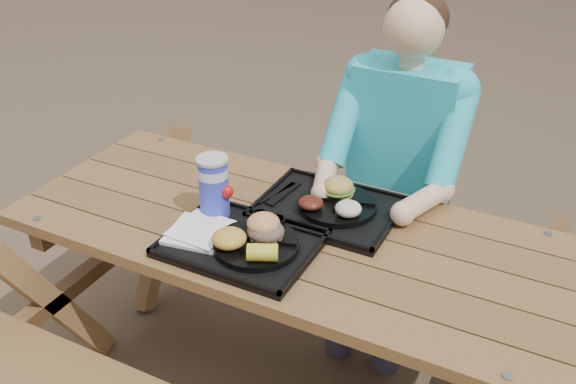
% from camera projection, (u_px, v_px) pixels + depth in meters
% --- Properties ---
extents(picnic_table, '(1.80, 1.49, 0.75)m').
position_uv_depth(picnic_table, '(288.00, 316.00, 2.24)').
color(picnic_table, '#999999').
rests_on(picnic_table, ground).
extents(tray_near, '(0.45, 0.35, 0.02)m').
position_uv_depth(tray_near, '(242.00, 244.00, 1.95)').
color(tray_near, black).
rests_on(tray_near, picnic_table).
extents(tray_far, '(0.45, 0.35, 0.02)m').
position_uv_depth(tray_far, '(328.00, 209.00, 2.13)').
color(tray_far, black).
rests_on(tray_far, picnic_table).
extents(plate_near, '(0.26, 0.26, 0.02)m').
position_uv_depth(plate_near, '(256.00, 245.00, 1.92)').
color(plate_near, black).
rests_on(plate_near, tray_near).
extents(plate_far, '(0.26, 0.26, 0.02)m').
position_uv_depth(plate_far, '(338.00, 205.00, 2.11)').
color(plate_far, black).
rests_on(plate_far, tray_far).
extents(napkin_stack, '(0.21, 0.21, 0.02)m').
position_uv_depth(napkin_stack, '(198.00, 231.00, 1.98)').
color(napkin_stack, white).
rests_on(napkin_stack, tray_near).
extents(soda_cup, '(0.10, 0.10, 0.19)m').
position_uv_depth(soda_cup, '(214.00, 188.00, 2.04)').
color(soda_cup, '#1D2ADA').
rests_on(soda_cup, tray_near).
extents(condiment_bbq, '(0.05, 0.05, 0.03)m').
position_uv_depth(condiment_bbq, '(260.00, 216.00, 2.05)').
color(condiment_bbq, black).
rests_on(condiment_bbq, tray_near).
extents(condiment_mustard, '(0.06, 0.06, 0.03)m').
position_uv_depth(condiment_mustard, '(277.00, 223.00, 2.01)').
color(condiment_mustard, yellow).
rests_on(condiment_mustard, tray_near).
extents(sandwich, '(0.11, 0.11, 0.11)m').
position_uv_depth(sandwich, '(266.00, 222.00, 1.91)').
color(sandwich, '#DF904E').
rests_on(sandwich, plate_near).
extents(mac_cheese, '(0.10, 0.10, 0.05)m').
position_uv_depth(mac_cheese, '(229.00, 238.00, 1.88)').
color(mac_cheese, gold).
rests_on(mac_cheese, plate_near).
extents(corn_cob, '(0.12, 0.12, 0.05)m').
position_uv_depth(corn_cob, '(263.00, 253.00, 1.82)').
color(corn_cob, yellow).
rests_on(corn_cob, plate_near).
extents(cutlery_far, '(0.05, 0.18, 0.01)m').
position_uv_depth(cutlery_far, '(284.00, 193.00, 2.19)').
color(cutlery_far, black).
rests_on(cutlery_far, tray_far).
extents(burger, '(0.11, 0.11, 0.09)m').
position_uv_depth(burger, '(338.00, 182.00, 2.13)').
color(burger, '#BB9842').
rests_on(burger, plate_far).
extents(baked_beans, '(0.08, 0.08, 0.04)m').
position_uv_depth(baked_beans, '(311.00, 203.00, 2.07)').
color(baked_beans, '#531C10').
rests_on(baked_beans, plate_far).
extents(potato_salad, '(0.08, 0.08, 0.05)m').
position_uv_depth(potato_salad, '(348.00, 209.00, 2.03)').
color(potato_salad, beige).
rests_on(potato_salad, plate_far).
extents(diner, '(0.48, 0.84, 1.28)m').
position_uv_depth(diner, '(399.00, 187.00, 2.50)').
color(diner, '#1BA8C3').
rests_on(diner, ground).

